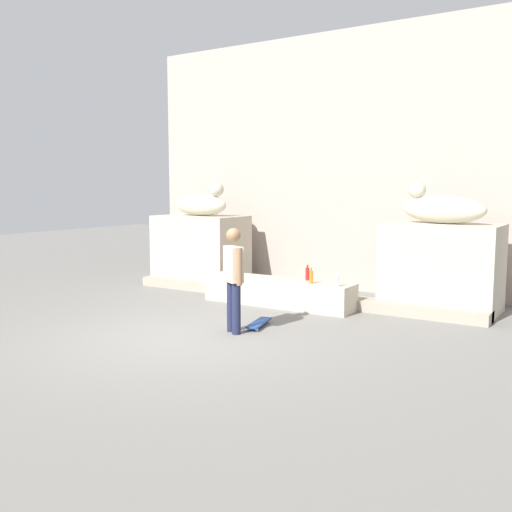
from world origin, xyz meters
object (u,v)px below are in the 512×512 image
Objects in this scene: bottle_orange at (311,277)px; bottle_clear at (337,280)px; statue_reclining_right at (442,208)px; bottle_red at (307,274)px; skateboard at (259,323)px; statue_reclining_left at (201,204)px; skater at (234,275)px.

bottle_orange is 0.55m from bottle_clear.
statue_reclining_right is 5.35× the size of bottle_red.
skateboard is 1.67m from bottle_orange.
bottle_red is at bearing 168.82° from skateboard.
bottle_clear is (4.11, -1.36, -1.28)m from statue_reclining_left.
statue_reclining_left is 5.97× the size of bottle_clear.
bottle_red is at bearing 119.99° from skater.
statue_reclining_right reaches higher than bottle_red.
bottle_orange is (-2.00, -1.32, -1.27)m from statue_reclining_right.
statue_reclining_right is 4.25m from skater.
statue_reclining_left is at bearing 163.02° from bottle_red.
statue_reclining_left is 4.82m from skater.
skateboard is at bearing -96.45° from bottle_orange.
statue_reclining_right reaches higher than skater.
bottle_orange is at bearing 160.72° from skateboard.
bottle_orange is at bearing 113.55° from skater.
statue_reclining_left reaches higher than skateboard.
bottle_clear is at bearing -4.79° from bottle_orange.
skater reaches higher than bottle_red.
skater is 2.41m from bottle_red.
statue_reclining_left is 4.52m from bottle_clear.
bottle_orange reaches higher than bottle_clear.
bottle_orange is (3.56, -1.31, -1.27)m from statue_reclining_left.
statue_reclining_left is at bearing 12.11° from statue_reclining_right.
skater is at bearing -37.81° from statue_reclining_left.
bottle_orange is 0.37m from bottle_red.
statue_reclining_left is at bearing -143.03° from skateboard.
skater is 5.43× the size of bottle_orange.
bottle_red is at bearing 36.77° from statue_reclining_right.
skateboard is 2.63× the size of bottle_red.
statue_reclining_right is 6.02× the size of bottle_clear.
bottle_clear is at bearing 99.25° from skater.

